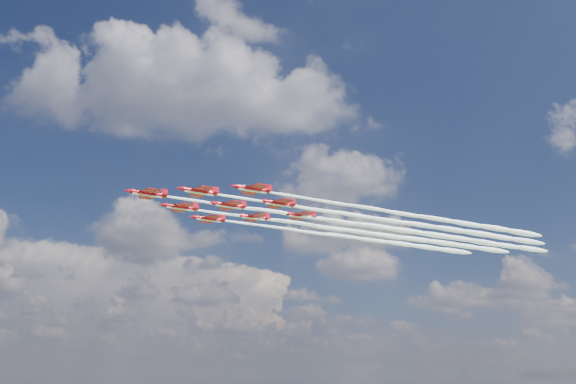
% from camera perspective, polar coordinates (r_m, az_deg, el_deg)
% --- Properties ---
extents(jet_lead, '(93.80, 46.91, 2.39)m').
position_cam_1_polar(jet_lead, '(143.96, 4.91, -2.93)').
color(jet_lead, '#B60A18').
extents(jet_row2_port, '(93.80, 46.91, 2.39)m').
position_cam_1_polar(jet_row2_port, '(143.93, 9.55, -2.74)').
color(jet_row2_port, '#B60A18').
extents(jet_row2_starb, '(93.80, 46.91, 2.39)m').
position_cam_1_polar(jet_row2_starb, '(154.48, 6.54, -3.93)').
color(jet_row2_starb, '#B60A18').
extents(jet_row3_port, '(93.80, 46.91, 2.39)m').
position_cam_1_polar(jet_row3_port, '(144.85, 14.15, -2.53)').
color(jet_row3_port, '#B60A18').
extents(jet_row3_centre, '(93.80, 46.91, 2.39)m').
position_cam_1_polar(jet_row3_centre, '(154.74, 10.86, -3.74)').
color(jet_row3_centre, '#B60A18').
extents(jet_row3_starb, '(93.80, 46.91, 2.39)m').
position_cam_1_polar(jet_row3_starb, '(165.15, 7.97, -4.79)').
color(jet_row3_starb, '#B60A18').
extents(jet_row4_port, '(93.80, 46.91, 2.39)m').
position_cam_1_polar(jet_row4_port, '(155.88, 15.14, -3.54)').
color(jet_row4_port, '#B60A18').
extents(jet_row4_starb, '(93.80, 46.91, 2.39)m').
position_cam_1_polar(jet_row4_starb, '(165.66, 12.01, -4.61)').
color(jet_row4_starb, '#B60A18').
extents(jet_tail, '(93.80, 46.91, 2.39)m').
position_cam_1_polar(jet_tail, '(166.99, 16.00, -4.41)').
color(jet_tail, '#B60A18').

